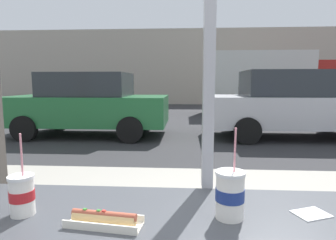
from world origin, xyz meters
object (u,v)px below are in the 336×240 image
hotdog_tray_near (104,219)px  parked_car_green (89,104)px  soda_cup_left (22,194)px  soda_cup_right (230,194)px  parked_car_silver (292,104)px  box_truck (272,81)px

hotdog_tray_near → parked_car_green: bearing=109.6°
soda_cup_left → soda_cup_right: (0.75, 0.02, 0.01)m
soda_cup_right → parked_car_silver: parked_car_silver is taller
soda_cup_left → parked_car_green: (-2.06, 6.63, -0.17)m
hotdog_tray_near → parked_car_green: parked_car_green is taller
soda_cup_right → box_truck: 12.52m
soda_cup_right → hotdog_tray_near: bearing=-168.9°
soda_cup_left → parked_car_silver: 7.43m
soda_cup_left → box_truck: size_ratio=0.05×
soda_cup_right → box_truck: (3.63, 11.97, 0.47)m
hotdog_tray_near → parked_car_silver: parked_car_silver is taller
box_truck → soda_cup_left: bearing=-110.1°
hotdog_tray_near → box_truck: bearing=71.4°
parked_car_silver → soda_cup_left: bearing=-116.7°
soda_cup_right → parked_car_silver: (2.59, 6.61, -0.16)m
soda_cup_left → hotdog_tray_near: 0.33m
parked_car_silver → box_truck: bearing=79.0°
soda_cup_right → hotdog_tray_near: 0.44m
soda_cup_left → hotdog_tray_near: size_ratio=1.14×
parked_car_silver → hotdog_tray_near: bearing=-114.3°
parked_car_green → parked_car_silver: size_ratio=0.97×
parked_car_green → box_truck: bearing=39.8°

